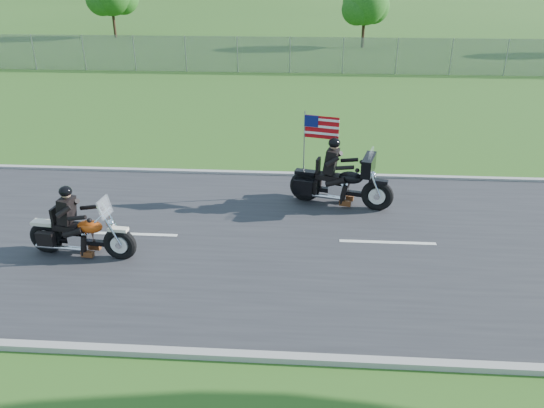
{
  "coord_description": "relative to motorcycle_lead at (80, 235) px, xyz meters",
  "views": [
    {
      "loc": [
        2.07,
        -10.81,
        5.95
      ],
      "look_at": [
        1.34,
        0.0,
        0.93
      ],
      "focal_mm": 35.0,
      "sensor_mm": 36.0,
      "label": 1
    }
  ],
  "objects": [
    {
      "name": "ground",
      "position": [
        2.77,
        1.0,
        -0.53
      ],
      "size": [
        420.0,
        420.0,
        0.0
      ],
      "primitive_type": "plane",
      "color": "#274C18",
      "rests_on": "ground"
    },
    {
      "name": "curb_south",
      "position": [
        2.77,
        -3.05,
        -0.48
      ],
      "size": [
        120.0,
        0.18,
        0.12
      ],
      "primitive_type": "cube",
      "color": "#9E9B93",
      "rests_on": "ground"
    },
    {
      "name": "motorcycle_lead",
      "position": [
        0.0,
        0.0,
        0.0
      ],
      "size": [
        2.48,
        0.75,
        1.67
      ],
      "rotation": [
        0.0,
        0.0,
        -0.1
      ],
      "color": "black",
      "rests_on": "ground"
    },
    {
      "name": "tree_fence_near",
      "position": [
        8.81,
        31.03,
        2.44
      ],
      "size": [
        3.52,
        3.28,
        4.75
      ],
      "color": "#382316",
      "rests_on": "ground"
    },
    {
      "name": "motorcycle_follow",
      "position": [
        5.76,
        3.03,
        0.1
      ],
      "size": [
        2.73,
        1.22,
        2.31
      ],
      "rotation": [
        0.0,
        0.0,
        -0.25
      ],
      "color": "black",
      "rests_on": "ground"
    },
    {
      "name": "fence",
      "position": [
        -2.23,
        21.0,
        0.47
      ],
      "size": [
        60.0,
        0.03,
        2.0
      ],
      "primitive_type": "cube",
      "color": "gray",
      "rests_on": "ground"
    },
    {
      "name": "curb_north",
      "position": [
        2.77,
        5.05,
        -0.48
      ],
      "size": [
        120.0,
        0.18,
        0.12
      ],
      "primitive_type": "cube",
      "color": "#9E9B93",
      "rests_on": "ground"
    },
    {
      "name": "road",
      "position": [
        2.77,
        1.0,
        -0.51
      ],
      "size": [
        120.0,
        8.0,
        0.04
      ],
      "primitive_type": "cube",
      "color": "#28282B",
      "rests_on": "ground"
    }
  ]
}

